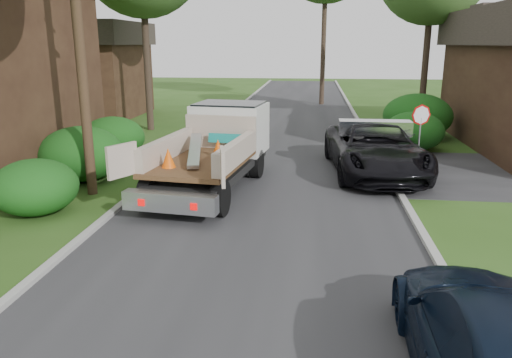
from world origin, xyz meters
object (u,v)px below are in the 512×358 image
at_px(stop_sign, 420,124).
at_px(navy_suv, 500,349).
at_px(black_pickup, 375,149).
at_px(flatbed_truck, 219,142).
at_px(house_left_far, 82,68).
at_px(utility_pole, 78,22).

height_order(stop_sign, navy_suv, stop_sign).
relative_size(stop_sign, black_pickup, 0.38).
distance_m(flatbed_truck, navy_suv, 11.63).
bearing_deg(stop_sign, navy_suv, -96.41).
height_order(stop_sign, flatbed_truck, flatbed_truck).
height_order(black_pickup, navy_suv, black_pickup).
relative_size(house_left_far, navy_suv, 1.40).
bearing_deg(navy_suv, house_left_far, -54.05).
xyz_separation_m(black_pickup, navy_suv, (0.20, -12.05, -0.13)).
height_order(flatbed_truck, black_pickup, flatbed_truck).
relative_size(stop_sign, navy_suv, 0.46).
xyz_separation_m(stop_sign, utility_pole, (-10.68, -4.02, 3.40)).
bearing_deg(flatbed_truck, house_left_far, 134.89).
xyz_separation_m(house_left_far, navy_suv, (17.30, -25.46, -2.26)).
bearing_deg(utility_pole, black_pickup, 21.64).
height_order(house_left_far, black_pickup, house_left_far).
bearing_deg(black_pickup, utility_pole, -163.12).
bearing_deg(black_pickup, house_left_far, 137.12).
bearing_deg(house_left_far, utility_pole, -64.77).
relative_size(stop_sign, house_left_far, 0.33).
height_order(utility_pole, black_pickup, utility_pole).
xyz_separation_m(utility_pole, flatbed_truck, (3.74, 1.76, -3.78)).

